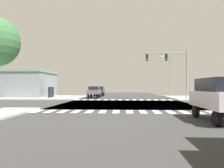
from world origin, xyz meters
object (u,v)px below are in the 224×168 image
Objects in this scene: street_lamp at (169,72)px; sedan_middle_4 at (99,90)px; suv_nearside_1 at (220,95)px; sedan_crossing_2 at (94,91)px; traffic_signal_mast at (170,63)px; bank_building at (21,84)px.

sedan_middle_4 is (-12.36, 4.54, -3.19)m from street_lamp.
suv_nearside_1 is 1.07× the size of sedan_middle_4.
suv_nearside_1 is at bearing -95.20° from street_lamp.
traffic_signal_mast is at bearing 160.74° from sedan_crossing_2.
sedan_middle_4 is (0.00, 7.19, 0.00)m from sedan_crossing_2.
street_lamp is at bearing -167.86° from sedan_crossing_2.
suv_nearside_1 is (-2.36, -25.90, -2.92)m from street_lamp.
street_lamp reaches higher than traffic_signal_mast.
street_lamp is 13.54m from sedan_middle_4.
traffic_signal_mast is 16.27m from sedan_middle_4.
suv_nearside_1 is 25.30m from sedan_crossing_2.
bank_building is 2.77× the size of sedan_crossing_2.
street_lamp is 13.04m from sedan_crossing_2.
bank_building is 13.52m from sedan_crossing_2.
traffic_signal_mast is at bearing 135.24° from sedan_middle_4.
street_lamp reaches higher than suv_nearside_1.
traffic_signal_mast reaches higher than suv_nearside_1.
street_lamp reaches higher than sedan_middle_4.
sedan_middle_4 is at bearing 19.75° from bank_building.
bank_building is 2.77× the size of sedan_middle_4.
traffic_signal_mast is 1.51× the size of suv_nearside_1.
street_lamp is 25.69m from bank_building.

